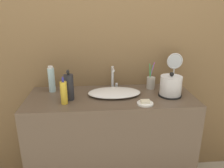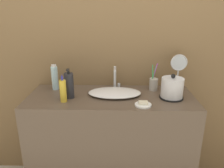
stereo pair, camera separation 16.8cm
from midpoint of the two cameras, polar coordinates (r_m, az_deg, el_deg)
wall_back at (r=1.88m, az=-3.56°, el=11.41°), size 6.00×0.04×2.60m
vanity_counter at (r=1.93m, az=-2.85°, el=-15.67°), size 1.31×0.51×0.90m
sink_basin at (r=1.73m, az=-2.18°, el=-2.30°), size 0.42×0.25×0.04m
faucet at (r=1.85m, az=-2.27°, el=1.91°), size 0.06×0.12×0.19m
electric_kettle at (r=1.73m, az=12.42°, el=-0.75°), size 0.18×0.18×0.19m
toothbrush_cup at (r=1.87m, az=7.59°, el=0.37°), size 0.07×0.07×0.23m
lotion_bottle at (r=1.66m, az=-14.03°, el=-0.82°), size 0.07×0.07×0.23m
shampoo_bottle at (r=1.86m, az=-18.03°, el=1.11°), size 0.05×0.05×0.22m
mouthwash_bottle at (r=1.60m, az=-15.44°, el=-2.20°), size 0.05×0.05×0.21m
soap_dish at (r=1.57m, az=5.65°, el=-5.01°), size 0.12×0.12×0.03m
vanity_mirror at (r=1.90m, az=13.53°, el=4.05°), size 0.14×0.09×0.30m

